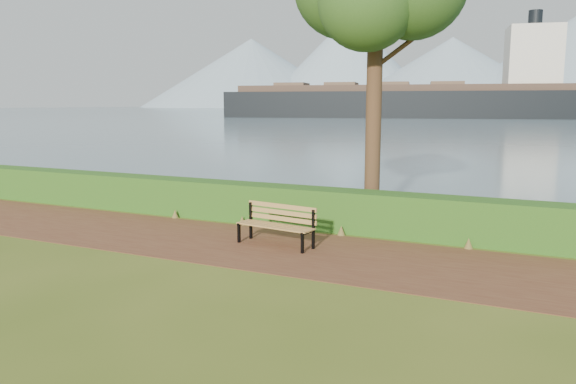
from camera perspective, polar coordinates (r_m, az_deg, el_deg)
The scene contains 7 objects.
ground at distance 12.24m, azimuth -4.98°, elevation -5.70°, with size 140.00×140.00×0.00m, color #465B1A.
path at distance 12.49m, azimuth -4.29°, elevation -5.37°, with size 40.00×3.40×0.01m, color #572C1E.
hedge at distance 14.38m, azimuth 0.20°, elevation -1.41°, with size 32.00×0.85×1.00m, color #1F4F16.
water at distance 270.31m, azimuth 24.16°, elevation 7.55°, with size 700.00×510.00×0.00m, color slate.
mountains at distance 417.27m, azimuth 23.59°, elevation 11.63°, with size 585.00×190.00×70.00m.
bench at distance 12.34m, azimuth -1.06°, elevation -3.07°, with size 1.85×0.78×0.90m.
cargo_ship at distance 125.13m, azimuth 13.13°, elevation 8.96°, with size 79.33×28.33×23.83m.
Camera 1 is at (5.98, -10.22, 3.10)m, focal length 35.00 mm.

